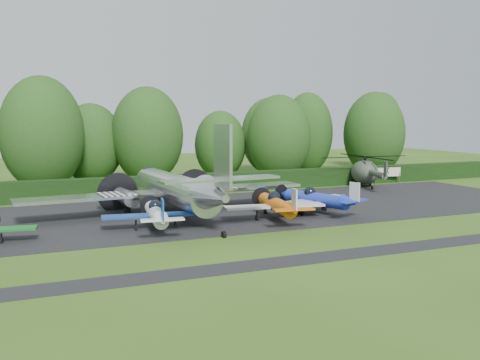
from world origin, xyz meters
name	(u,v)px	position (x,y,z in m)	size (l,w,h in m)	color
ground	(219,241)	(0.00, 0.00, 0.00)	(160.00, 160.00, 0.00)	#2B4B15
apron	(175,215)	(0.00, 10.00, 0.00)	(70.00, 18.00, 0.01)	black
taxiway_verge	(259,265)	(0.00, -6.00, 0.00)	(70.00, 2.00, 0.00)	black
hedgerow	(144,196)	(0.00, 21.00, 0.00)	(90.00, 1.60, 2.00)	black
transport_plane	(176,189)	(-0.07, 9.47, 2.13)	(23.89, 18.32, 7.65)	silver
light_plane_white	(156,214)	(-2.87, 4.65, 1.17)	(7.34, 7.72, 2.82)	silver
light_plane_orange	(276,205)	(6.36, 4.47, 1.25)	(7.80, 8.20, 3.00)	#CB5E0B
light_plane_blue	(316,199)	(10.64, 5.88, 1.24)	(7.75, 8.15, 2.98)	#1C31AB
helicopter	(365,170)	(24.64, 18.53, 1.86)	(10.74, 12.57, 3.46)	#374334
sign_board	(387,173)	(28.78, 19.80, 1.28)	(3.36, 0.13, 1.89)	#3F3326
tree_0	(374,134)	(32.69, 27.75, 5.57)	(8.12, 8.12, 11.16)	black
tree_1	(91,144)	(-3.33, 33.65, 4.71)	(7.54, 7.54, 9.44)	black
tree_3	(42,134)	(-8.92, 28.61, 6.06)	(8.65, 8.65, 12.13)	black
tree_4	(381,131)	(39.35, 34.91, 5.73)	(6.51, 6.51, 11.48)	black
tree_5	(147,135)	(2.82, 31.14, 5.68)	(8.42, 8.42, 11.38)	black
tree_7	(279,138)	(18.42, 27.77, 5.27)	(7.86, 7.86, 10.55)	black
tree_9	(307,133)	(25.63, 33.19, 5.58)	(6.91, 6.91, 11.18)	black
tree_11	(220,145)	(12.27, 31.85, 4.29)	(6.47, 6.47, 8.61)	black
tree_13	(270,136)	(20.89, 35.36, 5.23)	(7.88, 7.88, 10.49)	black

